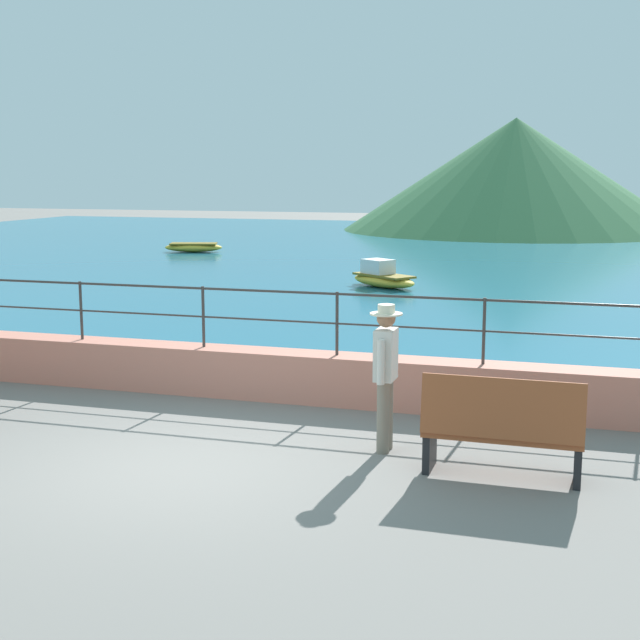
# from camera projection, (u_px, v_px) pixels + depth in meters

# --- Properties ---
(ground_plane) EXTENTS (120.00, 120.00, 0.00)m
(ground_plane) POSITION_uv_depth(u_px,v_px,m) (171.00, 467.00, 9.83)
(ground_plane) COLOR slate
(promenade_wall) EXTENTS (20.00, 0.56, 0.70)m
(promenade_wall) POSITION_uv_depth(u_px,v_px,m) (269.00, 374.00, 12.79)
(promenade_wall) COLOR tan
(promenade_wall) RESTS_ON ground
(railing) EXTENTS (18.44, 0.04, 0.90)m
(railing) POSITION_uv_depth(u_px,v_px,m) (269.00, 308.00, 12.63)
(railing) COLOR #383330
(railing) RESTS_ON promenade_wall
(lake_water) EXTENTS (64.00, 44.32, 0.06)m
(lake_water) POSITION_uv_depth(u_px,v_px,m) (469.00, 256.00, 34.22)
(lake_water) COLOR #236B89
(lake_water) RESTS_ON ground
(hill_main) EXTENTS (18.86, 18.86, 6.15)m
(hill_main) POSITION_uv_depth(u_px,v_px,m) (514.00, 175.00, 48.19)
(hill_main) COLOR #33663D
(hill_main) RESTS_ON ground
(bench_far) EXTENTS (1.71, 0.57, 1.13)m
(bench_far) POSITION_uv_depth(u_px,v_px,m) (502.00, 428.00, 9.37)
(bench_far) COLOR #9E4C28
(bench_far) RESTS_ON ground
(person_walking) EXTENTS (0.38, 0.57, 1.75)m
(person_walking) POSITION_uv_depth(u_px,v_px,m) (386.00, 370.00, 10.25)
(person_walking) COLOR slate
(person_walking) RESTS_ON ground
(boat_1) EXTENTS (2.46, 1.50, 0.36)m
(boat_1) POSITION_uv_depth(u_px,v_px,m) (194.00, 247.00, 35.45)
(boat_1) COLOR gold
(boat_1) RESTS_ON lake_water
(boat_2) EXTENTS (2.40, 2.07, 0.76)m
(boat_2) POSITION_uv_depth(u_px,v_px,m) (383.00, 277.00, 24.69)
(boat_2) COLOR gold
(boat_2) RESTS_ON lake_water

